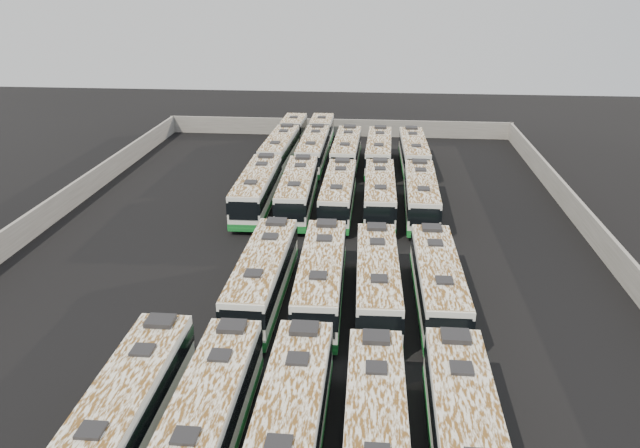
# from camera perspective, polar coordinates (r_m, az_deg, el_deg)

# --- Properties ---
(ground) EXTENTS (140.00, 140.00, 0.00)m
(ground) POSITION_cam_1_polar(r_m,az_deg,el_deg) (49.19, -1.10, -1.89)
(ground) COLOR black
(ground) RESTS_ON ground
(perimeter_wall) EXTENTS (45.20, 73.20, 2.20)m
(perimeter_wall) POSITION_cam_1_polar(r_m,az_deg,el_deg) (48.76, -1.11, -0.70)
(perimeter_wall) COLOR slate
(perimeter_wall) RESTS_ON ground
(bus_front_far_left) EXTENTS (2.71, 12.79, 3.61)m
(bus_front_far_left) POSITION_cam_1_polar(r_m,az_deg,el_deg) (29.70, -17.52, -16.41)
(bus_front_far_left) COLOR silver
(bus_front_far_left) RESTS_ON ground
(bus_front_left) EXTENTS (2.67, 12.55, 3.54)m
(bus_front_left) POSITION_cam_1_polar(r_m,az_deg,el_deg) (28.65, -10.32, -17.32)
(bus_front_left) COLOR silver
(bus_front_left) RESTS_ON ground
(bus_front_center) EXTENTS (2.77, 12.89, 3.63)m
(bus_front_center) POSITION_cam_1_polar(r_m,az_deg,el_deg) (27.86, -2.79, -18.12)
(bus_front_center) COLOR silver
(bus_front_center) RESTS_ON ground
(bus_front_right) EXTENTS (2.77, 12.42, 3.49)m
(bus_front_right) POSITION_cam_1_polar(r_m,az_deg,el_deg) (27.66, 5.09, -18.73)
(bus_front_right) COLOR silver
(bus_front_right) RESTS_ON ground
(bus_front_far_right) EXTENTS (2.80, 12.94, 3.64)m
(bus_front_far_right) POSITION_cam_1_polar(r_m,az_deg,el_deg) (27.90, 13.21, -18.69)
(bus_front_far_right) COLOR silver
(bus_front_far_right) RESTS_ON ground
(bus_midfront_left) EXTENTS (2.85, 12.89, 3.63)m
(bus_midfront_left) POSITION_cam_1_polar(r_m,az_deg,el_deg) (40.14, -5.23, -4.76)
(bus_midfront_left) COLOR silver
(bus_midfront_left) RESTS_ON ground
(bus_midfront_center) EXTENTS (2.97, 12.86, 3.61)m
(bus_midfront_center) POSITION_cam_1_polar(r_m,az_deg,el_deg) (39.75, 0.13, -4.96)
(bus_midfront_center) COLOR silver
(bus_midfront_center) RESTS_ON ground
(bus_midfront_right) EXTENTS (2.96, 12.57, 3.52)m
(bus_midfront_right) POSITION_cam_1_polar(r_m,az_deg,el_deg) (39.65, 5.26, -5.20)
(bus_midfront_right) COLOR silver
(bus_midfront_right) RESTS_ON ground
(bus_midfront_far_right) EXTENTS (2.85, 12.58, 3.54)m
(bus_midfront_far_right) POSITION_cam_1_polar(r_m,az_deg,el_deg) (39.96, 10.71, -5.28)
(bus_midfront_far_right) COLOR silver
(bus_midfront_far_right) RESTS_ON ground
(bus_midback_far_left) EXTENTS (2.89, 12.97, 3.65)m
(bus_midback_far_left) POSITION_cam_1_polar(r_m,az_deg,el_deg) (56.37, -5.78, 3.17)
(bus_midback_far_left) COLOR silver
(bus_midback_far_left) RESTS_ON ground
(bus_midback_left) EXTENTS (3.03, 12.88, 3.62)m
(bus_midback_left) POSITION_cam_1_polar(r_m,az_deg,el_deg) (55.79, -2.07, 3.05)
(bus_midback_left) COLOR silver
(bus_midback_left) RESTS_ON ground
(bus_midback_center) EXTENTS (2.69, 12.41, 3.50)m
(bus_midback_center) POSITION_cam_1_polar(r_m,az_deg,el_deg) (55.25, 1.69, 2.80)
(bus_midback_center) COLOR silver
(bus_midback_center) RESTS_ON ground
(bus_midback_right) EXTENTS (2.73, 12.52, 3.52)m
(bus_midback_right) POSITION_cam_1_polar(r_m,az_deg,el_deg) (55.37, 5.48, 2.76)
(bus_midback_right) COLOR silver
(bus_midback_right) RESTS_ON ground
(bus_midback_far_right) EXTENTS (2.84, 12.62, 3.55)m
(bus_midback_far_right) POSITION_cam_1_polar(r_m,az_deg,el_deg) (55.38, 9.22, 2.59)
(bus_midback_far_right) COLOR silver
(bus_midback_far_right) RESTS_ON ground
(bus_back_far_left) EXTENTS (3.07, 19.38, 3.51)m
(bus_back_far_left) POSITION_cam_1_polar(r_m,az_deg,el_deg) (72.85, -3.24, 7.45)
(bus_back_far_left) COLOR silver
(bus_back_far_left) RESTS_ON ground
(bus_back_left) EXTENTS (2.70, 19.49, 3.53)m
(bus_back_left) POSITION_cam_1_polar(r_m,az_deg,el_deg) (72.45, -0.35, 7.42)
(bus_back_left) COLOR silver
(bus_back_left) RESTS_ON ground
(bus_back_center) EXTENTS (2.87, 12.61, 3.54)m
(bus_back_center) POSITION_cam_1_polar(r_m,az_deg,el_deg) (68.84, 2.43, 6.64)
(bus_back_center) COLOR silver
(bus_back_center) RESTS_ON ground
(bus_back_right) EXTENTS (2.89, 12.51, 3.51)m
(bus_back_right) POSITION_cam_1_polar(r_m,az_deg,el_deg) (68.90, 5.40, 6.56)
(bus_back_right) COLOR silver
(bus_back_right) RESTS_ON ground
(bus_back_far_right) EXTENTS (2.88, 12.58, 3.53)m
(bus_back_far_right) POSITION_cam_1_polar(r_m,az_deg,el_deg) (68.95, 8.56, 6.44)
(bus_back_far_right) COLOR silver
(bus_back_far_right) RESTS_ON ground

